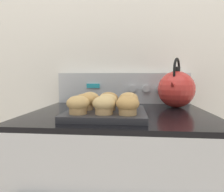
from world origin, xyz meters
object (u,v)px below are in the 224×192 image
at_px(tea_kettle, 176,89).
at_px(muffin_r2_c1, 109,99).
at_px(muffin_r0_c1, 104,105).
at_px(muffin_r1_c1, 107,102).
at_px(muffin_r2_c0, 90,99).
at_px(muffin_r0_c0, 78,105).
at_px(muffin_r0_c2, 128,105).
at_px(muffin_r1_c2, 128,102).
at_px(muffin_pan, 107,113).
at_px(muffin_r1_c0, 85,102).
at_px(muffin_r2_c2, 129,100).

bearing_deg(tea_kettle, muffin_r2_c1, -153.52).
bearing_deg(muffin_r0_c1, muffin_r2_c1, 91.11).
xyz_separation_m(muffin_r1_c1, muffin_r2_c0, (-0.09, 0.08, 0.00)).
bearing_deg(muffin_r0_c0, muffin_r1_c1, 44.60).
height_order(muffin_r0_c0, muffin_r2_c1, same).
height_order(muffin_r0_c1, muffin_r2_c0, same).
xyz_separation_m(muffin_r0_c2, muffin_r1_c2, (-0.00, 0.09, 0.00)).
xyz_separation_m(muffin_pan, muffin_r1_c0, (-0.08, -0.00, 0.04)).
relative_size(muffin_r0_c2, muffin_r1_c2, 1.00).
bearing_deg(tea_kettle, muffin_r1_c2, -133.75).
relative_size(muffin_r1_c1, muffin_r2_c2, 1.00).
relative_size(muffin_r1_c2, muffin_r2_c1, 1.00).
relative_size(muffin_r0_c2, muffin_r1_c0, 1.00).
distance_m(muffin_pan, muffin_r2_c1, 0.10).
distance_m(muffin_r0_c0, tea_kettle, 0.52).
xyz_separation_m(muffin_r2_c1, muffin_r2_c2, (0.09, -0.00, 0.00)).
distance_m(muffin_pan, muffin_r1_c1, 0.04).
distance_m(muffin_r1_c0, muffin_r1_c2, 0.17).
xyz_separation_m(muffin_r0_c0, muffin_r0_c1, (0.09, 0.00, 0.00)).
relative_size(muffin_r1_c0, muffin_r1_c2, 1.00).
relative_size(muffin_r0_c1, muffin_r1_c1, 1.00).
relative_size(muffin_pan, muffin_r1_c2, 3.72).
height_order(muffin_r0_c1, muffin_r1_c2, same).
relative_size(muffin_pan, muffin_r1_c0, 3.72).
distance_m(muffin_r0_c2, tea_kettle, 0.40).
bearing_deg(muffin_r1_c0, muffin_r0_c1, -43.98).
bearing_deg(muffin_r2_c2, muffin_r0_c1, -116.23).
bearing_deg(muffin_r0_c2, tea_kettle, 55.01).
height_order(muffin_r0_c0, muffin_r0_c2, same).
distance_m(muffin_pan, muffin_r1_c0, 0.10).
relative_size(muffin_pan, tea_kettle, 1.22).
xyz_separation_m(muffin_r0_c0, tea_kettle, (0.40, 0.33, 0.04)).
distance_m(muffin_pan, muffin_r2_c0, 0.13).
bearing_deg(muffin_pan, muffin_r1_c0, -179.53).
xyz_separation_m(muffin_r0_c1, muffin_r1_c2, (0.08, 0.09, 0.00)).
bearing_deg(muffin_r0_c1, muffin_r2_c2, 63.77).
relative_size(muffin_r2_c0, muffin_r2_c1, 1.00).
relative_size(muffin_r1_c1, muffin_r2_c0, 1.00).
bearing_deg(muffin_r1_c2, muffin_r2_c2, 89.09).
distance_m(muffin_r0_c2, muffin_r1_c2, 0.09).
height_order(muffin_r1_c0, muffin_r2_c1, same).
xyz_separation_m(muffin_r1_c0, tea_kettle, (0.40, 0.24, 0.04)).
height_order(muffin_pan, muffin_r0_c2, muffin_r0_c2).
bearing_deg(muffin_r0_c1, muffin_r0_c2, -2.04).
bearing_deg(tea_kettle, muffin_r2_c2, -145.26).
bearing_deg(muffin_r2_c1, muffin_r2_c0, -178.78).
height_order(muffin_pan, tea_kettle, tea_kettle).
height_order(muffin_r0_c2, muffin_r1_c1, same).
xyz_separation_m(muffin_pan, muffin_r0_c0, (-0.09, -0.09, 0.04)).
height_order(muffin_r0_c0, muffin_r2_c2, same).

